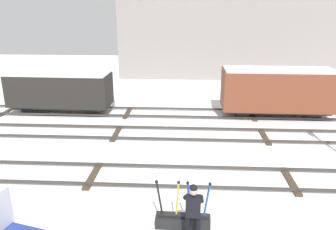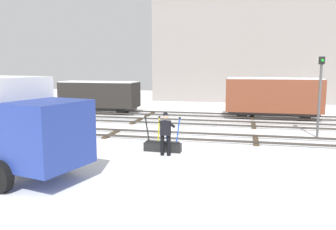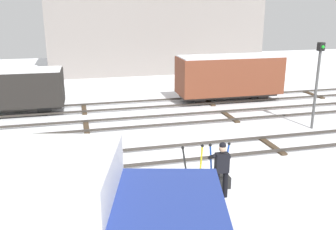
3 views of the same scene
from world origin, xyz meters
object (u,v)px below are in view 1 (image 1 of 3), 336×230
rail_worker (193,210)px  freight_car_far_end (278,90)px  freight_car_mid_siding (60,90)px  switch_lever_frame (183,219)px

rail_worker → freight_car_far_end: (4.75, 10.58, 0.56)m
freight_car_mid_siding → freight_car_far_end: bearing=1.4°
rail_worker → freight_car_far_end: 11.61m
switch_lever_frame → rail_worker: bearing=-63.6°
switch_lever_frame → freight_car_far_end: (5.01, 10.01, 1.26)m
rail_worker → freight_car_mid_siding: 12.88m
switch_lever_frame → freight_car_far_end: size_ratio=0.26×
switch_lever_frame → freight_car_mid_siding: (-7.09, 10.01, 1.08)m
freight_car_mid_siding → freight_car_far_end: freight_car_far_end is taller
rail_worker → freight_car_far_end: bearing=67.7°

